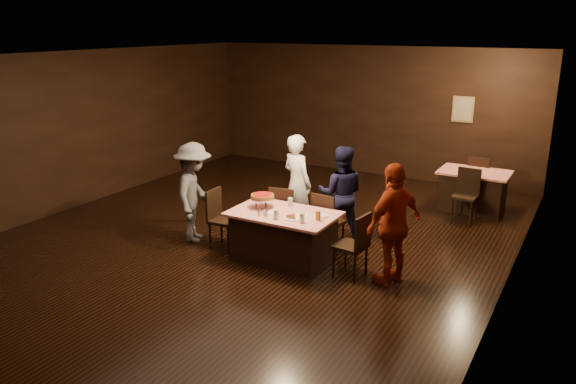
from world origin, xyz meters
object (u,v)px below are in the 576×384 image
(chair_end_right, at_px, (351,245))
(chair_back_near, at_px, (465,195))
(diner_navy_hoodie, at_px, (341,194))
(pizza_stand, at_px, (262,196))
(glass_back, at_px, (290,202))
(chair_end_left, at_px, (224,219))
(chair_far_right, at_px, (329,221))
(diner_grey_knit, at_px, (194,193))
(main_table, at_px, (284,237))
(back_table, at_px, (473,191))
(glass_front_left, at_px, (276,214))
(diner_red_shirt, at_px, (394,224))
(glass_front_right, at_px, (302,218))
(chair_back_far, at_px, (480,179))
(glass_amber, at_px, (318,216))
(plate_empty, at_px, (321,215))
(diner_white_jacket, at_px, (297,184))
(chair_far_left, at_px, (285,213))

(chair_end_right, height_order, chair_back_near, same)
(diner_navy_hoodie, distance_m, pizza_stand, 1.42)
(glass_back, bearing_deg, chair_end_left, -164.05)
(chair_far_right, distance_m, glass_back, 0.73)
(chair_end_left, relative_size, diner_grey_knit, 0.57)
(main_table, relative_size, back_table, 1.23)
(main_table, relative_size, pizza_stand, 4.21)
(glass_front_left, bearing_deg, diner_red_shirt, 13.50)
(diner_red_shirt, bearing_deg, chair_far_right, -95.00)
(back_table, relative_size, glass_front_right, 9.29)
(chair_back_near, relative_size, chair_back_far, 1.00)
(glass_amber, bearing_deg, chair_back_far, 73.21)
(diner_grey_knit, distance_m, glass_front_right, 2.16)
(chair_back_near, height_order, pizza_stand, pizza_stand)
(chair_back_near, bearing_deg, chair_end_right, -102.98)
(chair_end_left, xyz_separation_m, glass_amber, (1.70, -0.05, 0.37))
(diner_red_shirt, bearing_deg, glass_front_left, -54.44)
(main_table, relative_size, chair_far_right, 1.68)
(plate_empty, bearing_deg, main_table, -164.74)
(main_table, relative_size, glass_front_left, 11.43)
(plate_empty, bearing_deg, glass_front_right, -104.04)
(diner_red_shirt, height_order, pizza_stand, diner_red_shirt)
(diner_navy_hoodie, relative_size, diner_red_shirt, 0.93)
(back_table, relative_size, chair_back_far, 1.37)
(chair_end_left, bearing_deg, glass_amber, -94.98)
(diner_grey_knit, relative_size, glass_front_right, 11.86)
(main_table, xyz_separation_m, glass_front_left, (0.05, -0.30, 0.46))
(pizza_stand, bearing_deg, plate_empty, 6.01)
(diner_white_jacket, height_order, pizza_stand, diner_white_jacket)
(chair_back_near, bearing_deg, chair_far_right, -120.34)
(back_table, xyz_separation_m, diner_red_shirt, (-0.29, -3.82, 0.48))
(diner_red_shirt, bearing_deg, glass_amber, -60.45)
(back_table, distance_m, glass_front_left, 4.65)
(main_table, bearing_deg, diner_grey_knit, -179.98)
(chair_back_near, bearing_deg, plate_empty, -112.69)
(diner_white_jacket, bearing_deg, glass_front_left, 128.76)
(diner_white_jacket, bearing_deg, back_table, -110.38)
(chair_far_left, bearing_deg, glass_front_right, 121.19)
(diner_white_jacket, relative_size, plate_empty, 6.86)
(glass_amber, bearing_deg, back_table, 70.85)
(plate_empty, height_order, glass_front_right, glass_front_right)
(chair_far_left, xyz_separation_m, plate_empty, (0.95, -0.60, 0.30))
(diner_red_shirt, bearing_deg, chair_end_left, -66.03)
(glass_front_left, xyz_separation_m, glass_front_right, (0.40, 0.05, 0.00))
(diner_white_jacket, relative_size, glass_front_left, 12.24)
(chair_end_right, xyz_separation_m, pizza_stand, (-1.50, 0.05, 0.48))
(diner_navy_hoodie, bearing_deg, glass_back, 43.29)
(diner_grey_knit, bearing_deg, chair_far_left, -84.07)
(chair_far_left, bearing_deg, chair_far_right, 170.82)
(chair_end_left, height_order, diner_navy_hoodie, diner_navy_hoodie)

